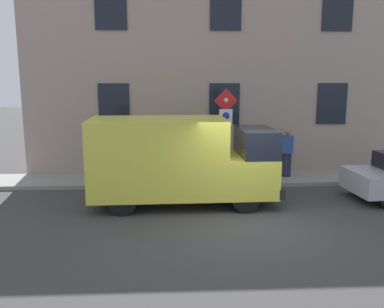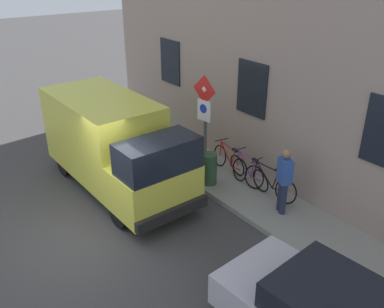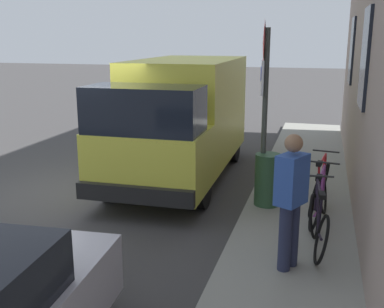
% 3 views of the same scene
% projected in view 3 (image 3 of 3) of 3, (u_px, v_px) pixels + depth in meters
% --- Properties ---
extents(ground_plane, '(80.00, 80.00, 0.00)m').
position_uv_depth(ground_plane, '(80.00, 195.00, 9.00)').
color(ground_plane, '#3B393A').
extents(sidewalk_slab, '(1.77, 16.49, 0.14)m').
position_uv_depth(sidewalk_slab, '(297.00, 213.00, 7.90)').
color(sidewalk_slab, gray).
rests_on(sidewalk_slab, ground_plane).
extents(sign_post_stacked, '(0.18, 0.56, 3.01)m').
position_uv_depth(sign_post_stacked, '(263.00, 87.00, 7.71)').
color(sign_post_stacked, '#474C47').
rests_on(sign_post_stacked, sidewalk_slab).
extents(delivery_van, '(2.10, 5.37, 2.50)m').
position_uv_depth(delivery_van, '(181.00, 116.00, 9.88)').
color(delivery_van, '#DDDA44').
rests_on(delivery_van, ground_plane).
extents(bicycle_black, '(0.46, 1.72, 0.89)m').
position_uv_depth(bicycle_black, '(318.00, 221.00, 6.41)').
color(bicycle_black, black).
rests_on(bicycle_black, sidewalk_slab).
extents(bicycle_purple, '(0.46, 1.71, 0.89)m').
position_uv_depth(bicycle_purple, '(319.00, 202.00, 7.15)').
color(bicycle_purple, black).
rests_on(bicycle_purple, sidewalk_slab).
extents(bicycle_red, '(0.48, 1.71, 0.89)m').
position_uv_depth(bicycle_red, '(320.00, 186.00, 7.90)').
color(bicycle_red, black).
rests_on(bicycle_red, sidewalk_slab).
extents(pedestrian, '(0.41, 0.47, 1.72)m').
position_uv_depth(pedestrian, '(291.00, 197.00, 5.67)').
color(pedestrian, '#262B47').
rests_on(pedestrian, sidewalk_slab).
extents(litter_bin, '(0.44, 0.44, 0.90)m').
position_uv_depth(litter_bin, '(267.00, 180.00, 7.99)').
color(litter_bin, '#2D5133').
rests_on(litter_bin, sidewalk_slab).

